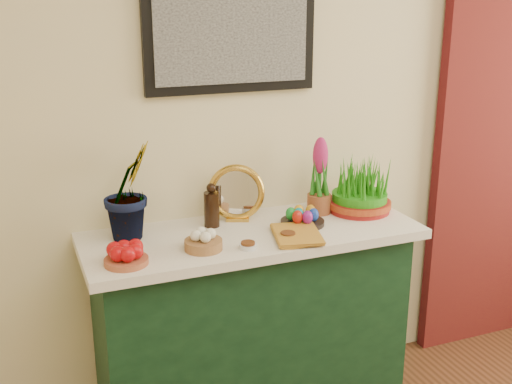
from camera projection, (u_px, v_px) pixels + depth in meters
sideboard at (252, 329)px, 2.80m from camera, size 1.30×0.45×0.85m
tablecloth at (252, 234)px, 2.67m from camera, size 1.40×0.55×0.04m
hyacinth_green at (128, 175)px, 2.51m from camera, size 0.34×0.33×0.52m
apple_bowl at (126, 255)px, 2.32m from camera, size 0.21×0.21×0.08m
garlic_basket at (203, 241)px, 2.45m from camera, size 0.16×0.16×0.08m
vinegar_cruet at (212, 207)px, 2.68m from camera, size 0.06×0.06×0.19m
mirror at (236, 193)px, 2.75m from camera, size 0.25×0.14×0.25m
book at (274, 235)px, 2.56m from camera, size 0.22×0.28×0.03m
spice_dish_left at (248, 245)px, 2.47m from camera, size 0.07×0.07×0.03m
spice_dish_right at (288, 236)px, 2.56m from camera, size 0.07×0.07×0.03m
egg_plate at (302, 218)px, 2.71m from camera, size 0.23×0.23×0.08m
hyacinth_pink at (320, 179)px, 2.82m from camera, size 0.11×0.11×0.35m
wheatgrass_sabzeh at (360, 189)px, 2.86m from camera, size 0.29×0.29×0.23m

